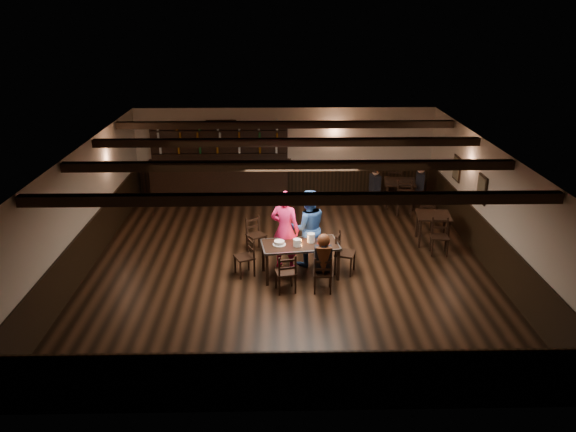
{
  "coord_description": "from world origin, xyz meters",
  "views": [
    {
      "loc": [
        -0.25,
        -11.67,
        5.59
      ],
      "look_at": [
        -0.0,
        0.2,
        1.09
      ],
      "focal_mm": 35.0,
      "sensor_mm": 36.0,
      "label": 1
    }
  ],
  "objects_px": {
    "man_blue": "(308,228)",
    "woman_pink": "(285,230)",
    "dining_table": "(300,247)",
    "bar_counter": "(220,175)",
    "chair_near_left": "(286,271)",
    "cake": "(279,243)",
    "chair_near_right": "(323,272)"
  },
  "relations": [
    {
      "from": "man_blue",
      "to": "dining_table",
      "type": "bearing_deg",
      "value": 61.1
    },
    {
      "from": "woman_pink",
      "to": "cake",
      "type": "bearing_deg",
      "value": 94.58
    },
    {
      "from": "chair_near_left",
      "to": "cake",
      "type": "bearing_deg",
      "value": 100.85
    },
    {
      "from": "cake",
      "to": "bar_counter",
      "type": "xyz_separation_m",
      "value": [
        -1.77,
        5.37,
        -0.07
      ]
    },
    {
      "from": "dining_table",
      "to": "woman_pink",
      "type": "xyz_separation_m",
      "value": [
        -0.32,
        0.42,
        0.23
      ]
    },
    {
      "from": "chair_near_left",
      "to": "man_blue",
      "type": "height_order",
      "value": "man_blue"
    },
    {
      "from": "bar_counter",
      "to": "chair_near_right",
      "type": "bearing_deg",
      "value": -66.58
    },
    {
      "from": "chair_near_right",
      "to": "dining_table",
      "type": "bearing_deg",
      "value": 118.84
    },
    {
      "from": "dining_table",
      "to": "bar_counter",
      "type": "distance_m",
      "value": 5.78
    },
    {
      "from": "man_blue",
      "to": "woman_pink",
      "type": "bearing_deg",
      "value": 7.06
    },
    {
      "from": "woman_pink",
      "to": "cake",
      "type": "xyz_separation_m",
      "value": [
        -0.13,
        -0.46,
        -0.11
      ]
    },
    {
      "from": "dining_table",
      "to": "bar_counter",
      "type": "relative_size",
      "value": 0.4
    },
    {
      "from": "bar_counter",
      "to": "woman_pink",
      "type": "bearing_deg",
      "value": -68.87
    },
    {
      "from": "woman_pink",
      "to": "man_blue",
      "type": "bearing_deg",
      "value": -141.45
    },
    {
      "from": "chair_near_left",
      "to": "bar_counter",
      "type": "distance_m",
      "value": 6.4
    },
    {
      "from": "woman_pink",
      "to": "chair_near_left",
      "type": "bearing_deg",
      "value": 111.15
    },
    {
      "from": "chair_near_right",
      "to": "man_blue",
      "type": "relative_size",
      "value": 0.46
    },
    {
      "from": "dining_table",
      "to": "cake",
      "type": "distance_m",
      "value": 0.47
    },
    {
      "from": "chair_near_left",
      "to": "man_blue",
      "type": "relative_size",
      "value": 0.48
    },
    {
      "from": "dining_table",
      "to": "bar_counter",
      "type": "bearing_deg",
      "value": 112.58
    },
    {
      "from": "dining_table",
      "to": "cake",
      "type": "xyz_separation_m",
      "value": [
        -0.45,
        -0.04,
        0.11
      ]
    },
    {
      "from": "woman_pink",
      "to": "chair_near_right",
      "type": "bearing_deg",
      "value": 142.61
    },
    {
      "from": "chair_near_left",
      "to": "cake",
      "type": "distance_m",
      "value": 0.81
    },
    {
      "from": "man_blue",
      "to": "bar_counter",
      "type": "relative_size",
      "value": 0.41
    },
    {
      "from": "cake",
      "to": "bar_counter",
      "type": "bearing_deg",
      "value": 108.22
    },
    {
      "from": "chair_near_left",
      "to": "bar_counter",
      "type": "height_order",
      "value": "bar_counter"
    },
    {
      "from": "dining_table",
      "to": "chair_near_left",
      "type": "bearing_deg",
      "value": -111.77
    },
    {
      "from": "man_blue",
      "to": "cake",
      "type": "height_order",
      "value": "man_blue"
    },
    {
      "from": "chair_near_right",
      "to": "cake",
      "type": "distance_m",
      "value": 1.2
    },
    {
      "from": "chair_near_right",
      "to": "cake",
      "type": "height_order",
      "value": "cake"
    },
    {
      "from": "chair_near_left",
      "to": "chair_near_right",
      "type": "xyz_separation_m",
      "value": [
        0.74,
        -0.01,
        -0.02
      ]
    },
    {
      "from": "dining_table",
      "to": "chair_near_left",
      "type": "xyz_separation_m",
      "value": [
        -0.31,
        -0.77,
        -0.18
      ]
    }
  ]
}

